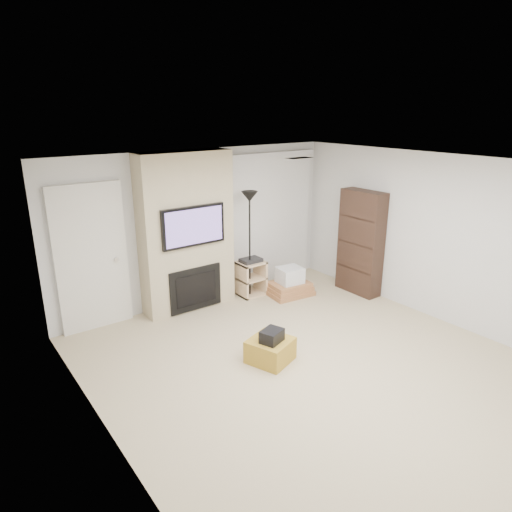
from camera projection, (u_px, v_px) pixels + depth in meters
floor at (312, 366)px, 5.77m from camera, size 5.00×5.50×0.00m
ceiling at (321, 166)px, 4.99m from camera, size 5.00×5.50×0.00m
wall_back at (200, 227)px, 7.48m from camera, size 5.00×0.00×2.50m
wall_left at (108, 333)px, 3.97m from camera, size 0.00×5.50×2.50m
wall_right at (438, 239)px, 6.80m from camera, size 0.00×5.50×2.50m
hvac_vent at (300, 158)px, 5.83m from camera, size 0.35×0.18×0.01m
ottoman at (270, 350)px, 5.85m from camera, size 0.64×0.64×0.30m
black_bag at (272, 336)px, 5.73m from camera, size 0.34×0.30×0.16m
fireplace_wall at (187, 234)px, 7.13m from camera, size 1.50×0.47×2.50m
entry_door at (92, 259)px, 6.49m from camera, size 1.02×0.11×2.14m
vertical_blinds at (269, 214)px, 8.23m from camera, size 1.98×0.10×2.37m
floor_lamp at (250, 215)px, 7.48m from camera, size 0.27×0.27×1.82m
av_stand at (251, 276)px, 7.87m from camera, size 0.45×0.38×0.66m
box_stack at (290, 284)px, 7.91m from camera, size 0.79×0.64×0.49m
bookshelf at (361, 243)px, 7.83m from camera, size 0.30×0.80×1.80m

